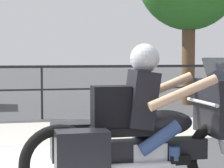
% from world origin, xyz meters
% --- Properties ---
extents(sidewalk_band, '(44.00, 2.40, 0.01)m').
position_xyz_m(sidewalk_band, '(0.00, 3.40, 0.01)').
color(sidewalk_band, '#B7B2A8').
rests_on(sidewalk_band, ground).
extents(fence_railing, '(36.00, 0.05, 1.21)m').
position_xyz_m(fence_railing, '(0.00, 5.13, 0.95)').
color(fence_railing, black).
rests_on(fence_railing, ground).
extents(motorcycle, '(2.44, 0.76, 1.54)m').
position_xyz_m(motorcycle, '(0.64, -0.60, 0.68)').
color(motorcycle, black).
rests_on(motorcycle, ground).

